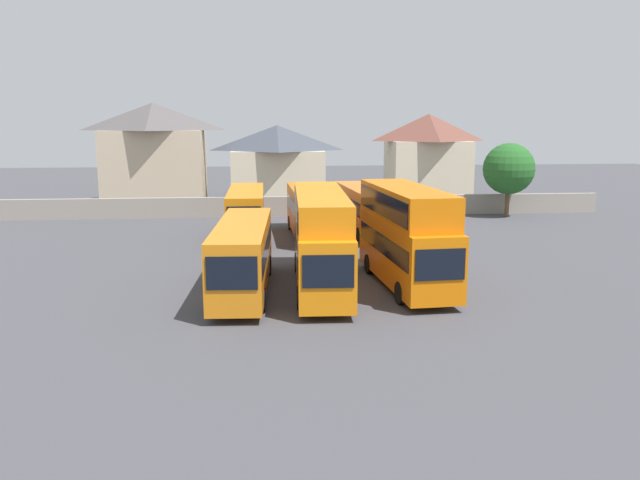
% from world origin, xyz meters
% --- Properties ---
extents(ground, '(140.00, 140.00, 0.00)m').
position_xyz_m(ground, '(0.00, 18.00, 0.00)').
color(ground, '#424247').
extents(depot_boundary_wall, '(56.00, 0.50, 1.80)m').
position_xyz_m(depot_boundary_wall, '(0.00, 25.24, 0.90)').
color(depot_boundary_wall, gray).
rests_on(depot_boundary_wall, ground).
extents(bus_1, '(3.06, 11.30, 3.52)m').
position_xyz_m(bus_1, '(-4.19, -0.15, 2.01)').
color(bus_1, orange).
rests_on(bus_1, ground).
extents(bus_2, '(3.02, 12.13, 4.94)m').
position_xyz_m(bus_2, '(-0.22, 0.33, 2.78)').
color(bus_2, orange).
rests_on(bus_2, ground).
extents(bus_3, '(3.29, 10.30, 5.16)m').
position_xyz_m(bus_3, '(4.19, 0.21, 2.90)').
color(bus_3, orange).
rests_on(bus_3, ground).
extents(bus_4, '(2.67, 10.57, 3.55)m').
position_xyz_m(bus_4, '(-4.27, 14.85, 2.02)').
color(bus_4, orange).
rests_on(bus_4, ground).
extents(bus_5, '(2.83, 10.79, 3.53)m').
position_xyz_m(bus_5, '(0.36, 14.89, 2.01)').
color(bus_5, orange).
rests_on(bus_5, ground).
extents(bus_6, '(3.34, 10.87, 3.55)m').
position_xyz_m(bus_6, '(4.63, 15.60, 2.02)').
color(bus_6, orange).
rests_on(bus_6, ground).
extents(house_terrace_left, '(10.39, 7.14, 10.22)m').
position_xyz_m(house_terrace_left, '(-13.83, 35.30, 5.21)').
color(house_terrace_left, '#C6B293').
rests_on(house_terrace_left, ground).
extents(house_terrace_centre, '(9.86, 7.52, 7.97)m').
position_xyz_m(house_terrace_centre, '(-1.36, 35.45, 4.07)').
color(house_terrace_centre, beige).
rests_on(house_terrace_centre, ground).
extents(house_terrace_right, '(8.70, 6.72, 9.15)m').
position_xyz_m(house_terrace_right, '(14.75, 35.98, 4.67)').
color(house_terrace_right, beige).
rests_on(house_terrace_right, ground).
extents(tree_left_of_lot, '(4.52, 4.52, 6.54)m').
position_xyz_m(tree_left_of_lot, '(18.70, 23.24, 4.27)').
color(tree_left_of_lot, brown).
rests_on(tree_left_of_lot, ground).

